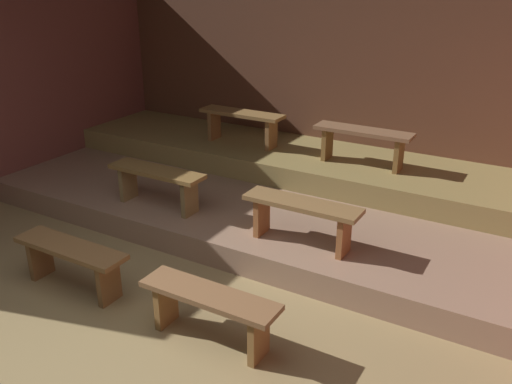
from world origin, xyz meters
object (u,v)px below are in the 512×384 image
bench_floor_left (71,257)px  bench_floor_right (210,305)px  bench_lower_left (157,179)px  bench_middle_right (363,138)px  bench_lower_right (302,213)px  bench_middle_left (242,120)px

bench_floor_left → bench_floor_right: (1.32, 0.00, 0.00)m
bench_lower_left → bench_middle_right: bearing=45.1°
bench_floor_right → bench_lower_right: bearing=84.9°
bench_floor_left → bench_middle_right: (1.40, 2.70, 0.48)m
bench_floor_left → bench_middle_right: bench_middle_right is taller
bench_floor_right → bench_lower_right: size_ratio=1.01×
bench_middle_left → bench_middle_right: (1.47, 0.00, 0.00)m
bench_lower_left → bench_middle_left: 1.53m
bench_floor_left → bench_middle_right: size_ratio=0.99×
bench_floor_left → bench_lower_left: size_ratio=1.01×
bench_middle_left → bench_lower_left: bearing=-91.3°
bench_lower_right → bench_middle_left: 2.14m
bench_floor_right → bench_middle_left: bearing=117.3°
bench_floor_right → bench_lower_left: size_ratio=1.01×
bench_lower_left → bench_lower_right: bearing=0.0°
bench_floor_right → bench_lower_left: bench_lower_left is taller
bench_floor_left → bench_lower_left: (-0.11, 1.20, 0.24)m
bench_lower_left → bench_lower_right: (1.54, 0.00, 0.00)m
bench_floor_left → bench_lower_right: 1.88m
bench_floor_left → bench_middle_left: bearing=91.5°
bench_middle_left → bench_middle_right: same height
bench_lower_left → bench_middle_right: size_ratio=0.98×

